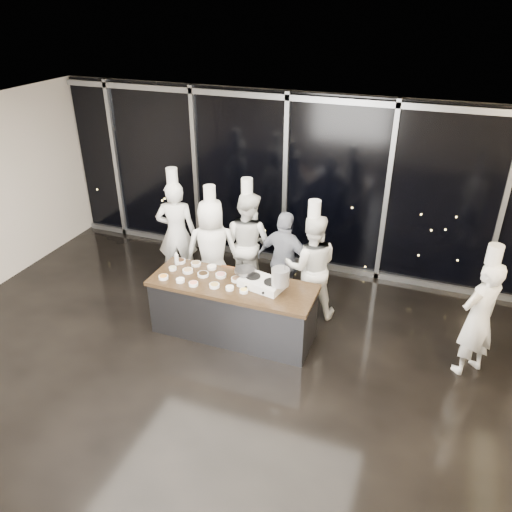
{
  "coord_description": "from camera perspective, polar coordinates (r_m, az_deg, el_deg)",
  "views": [
    {
      "loc": [
        2.5,
        -4.8,
        4.68
      ],
      "look_at": [
        0.26,
        1.2,
        1.25
      ],
      "focal_mm": 35.0,
      "sensor_mm": 36.0,
      "label": 1
    }
  ],
  "objects": [
    {
      "name": "chef_side",
      "position": [
        7.22,
        24.08,
        -6.43
      ],
      "size": [
        0.73,
        0.73,
        1.94
      ],
      "rotation": [
        0.0,
        0.0,
        3.92
      ],
      "color": "white",
      "rests_on": "ground"
    },
    {
      "name": "prep_bowls",
      "position": [
        7.48,
        -6.18,
        -2.16
      ],
      "size": [
        1.39,
        0.69,
        0.05
      ],
      "color": "white",
      "rests_on": "demo_counter"
    },
    {
      "name": "chef_far_left",
      "position": [
        8.78,
        -9.06,
        2.7
      ],
      "size": [
        0.8,
        0.66,
        2.11
      ],
      "rotation": [
        0.0,
        0.0,
        3.49
      ],
      "color": "white",
      "rests_on": "ground"
    },
    {
      "name": "guest",
      "position": [
        7.97,
        3.34,
        -0.65
      ],
      "size": [
        1.05,
        0.6,
        1.69
      ],
      "rotation": [
        0.0,
        0.0,
        2.95
      ],
      "color": "#141F38",
      "rests_on": "ground"
    },
    {
      "name": "window_wall",
      "position": [
        9.14,
        3.44,
        8.4
      ],
      "size": [
        8.9,
        0.11,
        3.2
      ],
      "color": "black",
      "rests_on": "ground"
    },
    {
      "name": "chef_center",
      "position": [
        8.44,
        -0.98,
        1.64
      ],
      "size": [
        1.01,
        0.86,
        2.04
      ],
      "rotation": [
        0.0,
        0.0,
        2.92
      ],
      "color": "white",
      "rests_on": "ground"
    },
    {
      "name": "stock_pot",
      "position": [
        6.92,
        2.8,
        -2.4
      ],
      "size": [
        0.3,
        0.3,
        0.25
      ],
      "primitive_type": "cylinder",
      "rotation": [
        0.0,
        0.0,
        -0.22
      ],
      "color": "silver",
      "rests_on": "stove"
    },
    {
      "name": "demo_counter",
      "position": [
        7.52,
        -2.64,
        -6.06
      ],
      "size": [
        2.46,
        0.86,
        0.9
      ],
      "color": "#39393E",
      "rests_on": "ground"
    },
    {
      "name": "room_shell",
      "position": [
        5.86,
        -4.86,
        3.53
      ],
      "size": [
        9.02,
        7.02,
        3.21
      ],
      "color": "beige",
      "rests_on": "ground"
    },
    {
      "name": "ground",
      "position": [
        7.15,
        -5.43,
        -12.85
      ],
      "size": [
        9.0,
        9.0,
        0.0
      ],
      "primitive_type": "plane",
      "color": "black",
      "rests_on": "ground"
    },
    {
      "name": "squeeze_bottle",
      "position": [
        7.81,
        -9.07,
        -0.26
      ],
      "size": [
        0.06,
        0.06,
        0.23
      ],
      "color": "white",
      "rests_on": "demo_counter"
    },
    {
      "name": "chef_left",
      "position": [
        8.23,
        -5.03,
        0.72
      ],
      "size": [
        1.02,
        0.86,
        2.01
      ],
      "rotation": [
        0.0,
        0.0,
        3.55
      ],
      "color": "white",
      "rests_on": "ground"
    },
    {
      "name": "chef_right",
      "position": [
        7.8,
        6.31,
        -1.16
      ],
      "size": [
        1.01,
        0.88,
        1.97
      ],
      "rotation": [
        0.0,
        0.0,
        3.45
      ],
      "color": "white",
      "rests_on": "ground"
    },
    {
      "name": "frying_pan",
      "position": [
        7.27,
        -1.37,
        -1.65
      ],
      "size": [
        0.54,
        0.35,
        0.05
      ],
      "rotation": [
        0.0,
        0.0,
        -0.22
      ],
      "color": "slate",
      "rests_on": "stove"
    },
    {
      "name": "stove",
      "position": [
        7.16,
        0.7,
        -3.1
      ],
      "size": [
        0.69,
        0.51,
        0.14
      ],
      "rotation": [
        0.0,
        0.0,
        -0.22
      ],
      "color": "silver",
      "rests_on": "demo_counter"
    }
  ]
}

